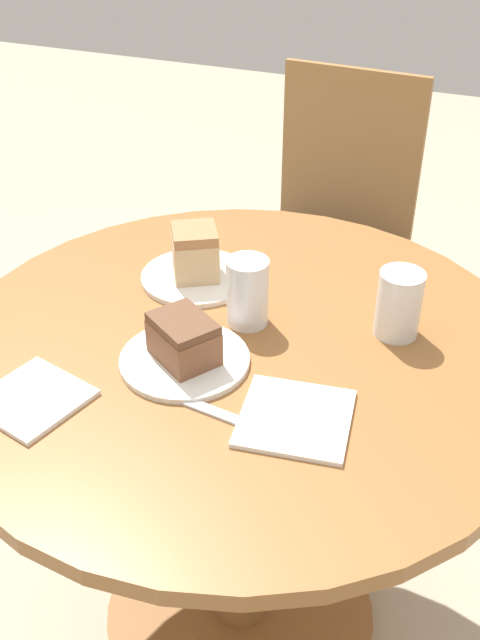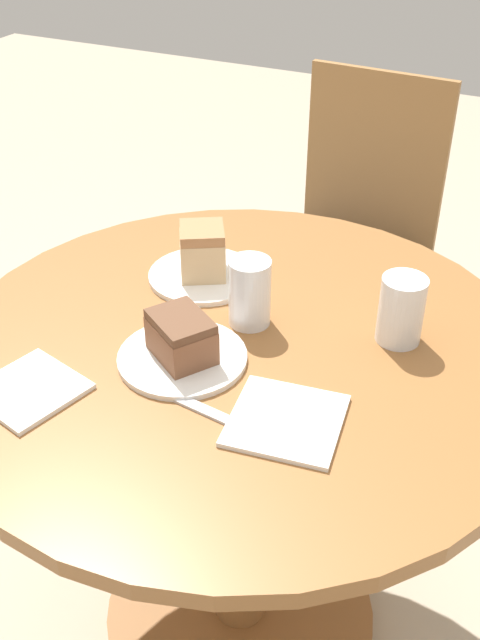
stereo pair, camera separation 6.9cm
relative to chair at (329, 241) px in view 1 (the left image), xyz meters
name	(u,v)px [view 1 (the left image)]	position (x,y,z in m)	size (l,w,h in m)	color
ground_plane	(240,613)	(0.09, -0.92, -0.48)	(8.00, 8.00, 0.00)	tan
table	(240,436)	(0.09, -0.92, 0.07)	(1.00, 1.00, 0.77)	brown
chair	(329,241)	(0.00, 0.00, 0.00)	(0.46, 0.47, 0.94)	olive
plate_near	(185,360)	(0.04, -1.01, 0.29)	(0.21, 0.21, 0.01)	silver
plate_far	(196,277)	(-0.06, -0.77, 0.29)	(0.21, 0.21, 0.01)	silver
cake_slice_near	(184,339)	(0.04, -1.01, 0.33)	(0.13, 0.12, 0.07)	brown
cake_slice_far	(195,252)	(-0.06, -0.77, 0.34)	(0.12, 0.12, 0.10)	tan
glass_lemonade	(398,307)	(0.33, -0.80, 0.34)	(0.08, 0.08, 0.12)	beige
glass_water	(247,296)	(0.09, -0.86, 0.34)	(0.07, 0.07, 0.12)	silver
napkin_stack	(295,418)	(0.25, -1.07, 0.29)	(0.18, 0.18, 0.01)	white
fork	(210,410)	(0.12, -1.10, 0.29)	(0.16, 0.04, 0.00)	silver
napkin_side	(33,399)	(-0.14, -1.18, 0.29)	(0.18, 0.18, 0.01)	white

